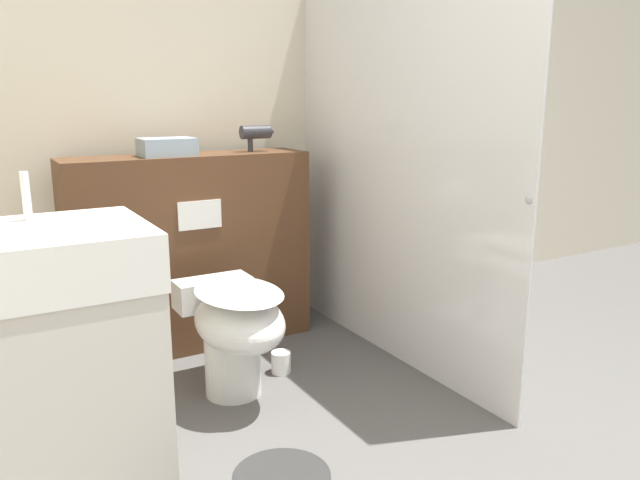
% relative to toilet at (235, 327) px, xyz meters
% --- Properties ---
extents(wall_back, '(8.00, 0.06, 2.50)m').
position_rel_toilet_xyz_m(wall_back, '(0.46, 0.95, 0.93)').
color(wall_back, beige).
rests_on(wall_back, ground_plane).
extents(partition_panel, '(1.23, 0.32, 1.01)m').
position_rel_toilet_xyz_m(partition_panel, '(0.05, 0.68, 0.18)').
color(partition_panel, '#51331E').
rests_on(partition_panel, ground_plane).
extents(shower_glass, '(0.04, 1.74, 1.92)m').
position_rel_toilet_xyz_m(shower_glass, '(0.87, 0.05, 0.63)').
color(shower_glass, silver).
rests_on(shower_glass, ground_plane).
extents(toilet, '(0.35, 0.64, 0.51)m').
position_rel_toilet_xyz_m(toilet, '(0.00, 0.00, 0.00)').
color(toilet, white).
rests_on(toilet, ground_plane).
extents(sink_vanity, '(0.58, 0.48, 1.09)m').
position_rel_toilet_xyz_m(sink_vanity, '(-0.80, -0.59, 0.15)').
color(sink_vanity, beige).
rests_on(sink_vanity, ground_plane).
extents(hair_drier, '(0.19, 0.07, 0.14)m').
position_rel_toilet_xyz_m(hair_drier, '(0.43, 0.67, 0.78)').
color(hair_drier, '#2D2D33').
rests_on(hair_drier, partition_panel).
extents(folded_towel, '(0.26, 0.19, 0.09)m').
position_rel_toilet_xyz_m(folded_towel, '(-0.06, 0.65, 0.73)').
color(folded_towel, '#8C9EAD').
rests_on(folded_towel, partition_panel).
extents(spare_toilet_roll, '(0.09, 0.09, 0.10)m').
position_rel_toilet_xyz_m(spare_toilet_roll, '(0.28, 0.12, -0.27)').
color(spare_toilet_roll, white).
rests_on(spare_toilet_roll, ground_plane).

